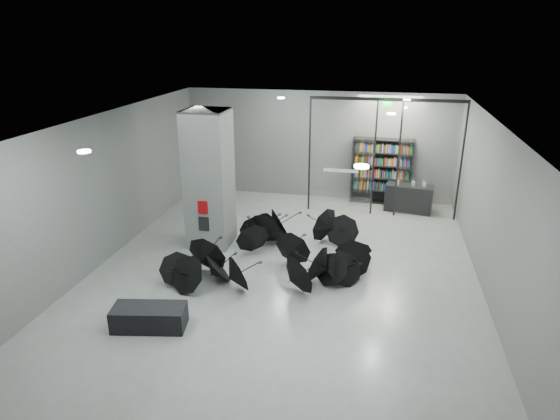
% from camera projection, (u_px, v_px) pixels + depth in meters
% --- Properties ---
extents(room, '(14.00, 14.02, 4.01)m').
position_uv_depth(room, '(279.00, 175.00, 11.37)').
color(room, gray).
rests_on(room, ground).
extents(column, '(1.20, 1.20, 4.00)m').
position_uv_depth(column, '(209.00, 179.00, 13.98)').
color(column, slate).
rests_on(column, ground).
extents(fire_cabinet, '(0.28, 0.04, 0.38)m').
position_uv_depth(fire_cabinet, '(203.00, 208.00, 13.64)').
color(fire_cabinet, '#A50A07').
rests_on(fire_cabinet, column).
extents(info_panel, '(0.30, 0.03, 0.42)m').
position_uv_depth(info_panel, '(204.00, 224.00, 13.82)').
color(info_panel, black).
rests_on(info_panel, column).
extents(exit_sign, '(0.30, 0.06, 0.15)m').
position_uv_depth(exit_sign, '(387.00, 104.00, 15.43)').
color(exit_sign, '#0CE533').
rests_on(exit_sign, room).
extents(glass_partition, '(5.06, 0.08, 4.00)m').
position_uv_depth(glass_partition, '(383.00, 153.00, 16.18)').
color(glass_partition, silver).
rests_on(glass_partition, ground).
extents(bench, '(1.65, 0.93, 0.50)m').
position_uv_depth(bench, '(149.00, 317.00, 10.40)').
color(bench, black).
rests_on(bench, ground).
extents(bookshelf, '(2.20, 0.54, 2.40)m').
position_uv_depth(bookshelf, '(382.00, 171.00, 17.67)').
color(bookshelf, black).
rests_on(bookshelf, ground).
extents(shop_counter, '(1.68, 0.88, 0.96)m').
position_uv_depth(shop_counter, '(409.00, 198.00, 17.06)').
color(shop_counter, black).
rests_on(shop_counter, ground).
extents(umbrella_cluster, '(5.46, 4.82, 1.32)m').
position_uv_depth(umbrella_cluster, '(280.00, 254.00, 13.20)').
color(umbrella_cluster, black).
rests_on(umbrella_cluster, ground).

